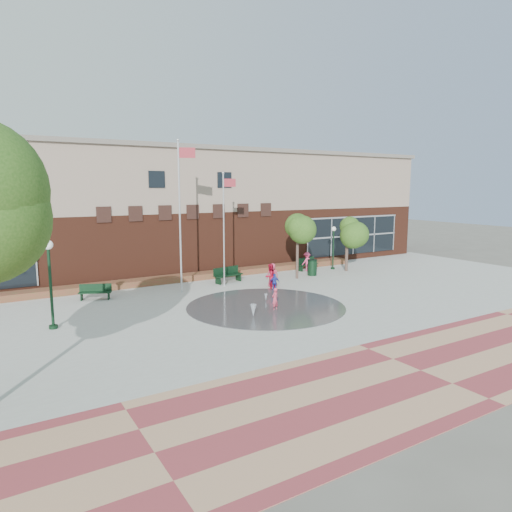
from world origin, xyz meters
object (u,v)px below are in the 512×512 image
flagpole_left (180,209)px  trash_can (312,267)px  bench_left (95,295)px  child_splash (275,299)px  flagpole_right (224,223)px

flagpole_left → trash_can: flagpole_left is taller
flagpole_left → bench_left: flagpole_left is taller
bench_left → child_splash: size_ratio=1.54×
flagpole_right → bench_left: 8.78m
flagpole_right → bench_left: size_ratio=3.98×
trash_can → child_splash: bearing=-139.4°
bench_left → trash_can: bearing=19.7°
flagpole_left → child_splash: (2.53, -6.28, -4.45)m
flagpole_right → flagpole_left: bearing=-167.5°
flagpole_right → trash_can: flagpole_right is taller
bench_left → child_splash: bearing=-21.1°
bench_left → trash_can: (14.89, -0.68, 0.30)m
trash_can → bench_left: bearing=177.4°
bench_left → child_splash: (7.45, -7.06, 0.30)m
bench_left → child_splash: 10.26m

